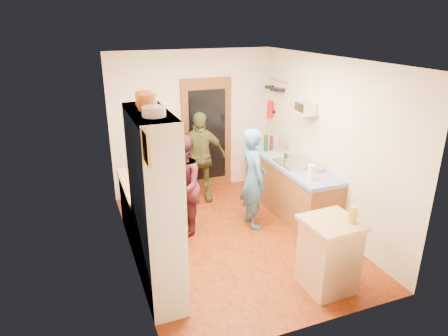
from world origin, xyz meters
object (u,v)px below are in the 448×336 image
hutch_body (156,207)px  person_left (183,185)px  person_hob (256,179)px  right_counter_base (289,188)px  island_base (329,256)px  person_back (200,157)px

hutch_body → person_left: hutch_body is taller
person_hob → person_left: person_hob is taller
hutch_body → right_counter_base: (2.50, 1.30, -0.68)m
island_base → person_hob: 1.79m
island_base → person_left: (-1.25, 1.94, 0.35)m
right_counter_base → island_base: size_ratio=2.56×
right_counter_base → person_hob: bearing=-162.0°
person_left → person_back: (0.60, 1.01, 0.04)m
person_left → island_base: bearing=44.6°
hutch_body → island_base: size_ratio=2.56×
hutch_body → right_counter_base: bearing=27.5°
person_left → right_counter_base: bearing=103.4°
island_base → person_back: person_back is taller
island_base → right_counter_base: bearing=73.2°
hutch_body → island_base: 2.13m
right_counter_base → hutch_body: bearing=-152.5°
hutch_body → person_hob: hutch_body is taller
right_counter_base → person_left: size_ratio=1.42×
person_hob → person_left: bearing=82.6°
person_hob → hutch_body: bearing=123.4°
person_back → hutch_body: bearing=-114.0°
island_base → person_back: bearing=102.5°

